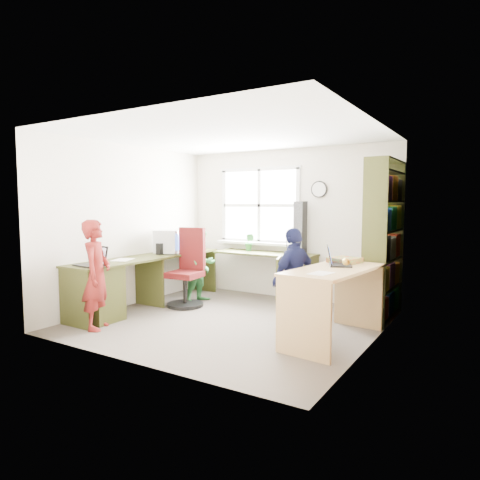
{
  "coord_description": "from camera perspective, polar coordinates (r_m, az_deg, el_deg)",
  "views": [
    {
      "loc": [
        2.96,
        -4.58,
        1.55
      ],
      "look_at": [
        0.0,
        0.25,
        1.05
      ],
      "focal_mm": 32.0,
      "sensor_mm": 36.0,
      "label": 1
    }
  ],
  "objects": [
    {
      "name": "potted_plant",
      "position": [
        7.06,
        1.28,
        -0.29
      ],
      "size": [
        0.16,
        0.13,
        0.29
      ],
      "primitive_type": "imported",
      "rotation": [
        0.0,
        0.0,
        -0.03
      ],
      "color": "#327D3A",
      "rests_on": "l_desk"
    },
    {
      "name": "paper_b",
      "position": [
        4.47,
        10.72,
        -4.39
      ],
      "size": [
        0.23,
        0.3,
        0.0
      ],
      "rotation": [
        0.0,
        0.0,
        -0.14
      ],
      "color": "white",
      "rests_on": "right_desk"
    },
    {
      "name": "paper_a",
      "position": [
        6.19,
        -15.38,
        -2.55
      ],
      "size": [
        0.33,
        0.39,
        0.0
      ],
      "rotation": [
        0.0,
        0.0,
        0.37
      ],
      "color": "white",
      "rests_on": "l_desk"
    },
    {
      "name": "crt_monitor",
      "position": [
        6.77,
        -9.51,
        -0.23
      ],
      "size": [
        0.45,
        0.42,
        0.37
      ],
      "rotation": [
        0.0,
        0.0,
        0.26
      ],
      "color": "silver",
      "rests_on": "l_desk"
    },
    {
      "name": "person_navy",
      "position": [
        5.25,
        7.26,
        -5.17
      ],
      "size": [
        0.5,
        0.79,
        1.25
      ],
      "primitive_type": "imported",
      "rotation": [
        0.0,
        0.0,
        -1.86
      ],
      "color": "#161B47",
      "rests_on": "ground"
    },
    {
      "name": "laptop_right",
      "position": [
        5.05,
        12.67,
        -2.73
      ],
      "size": [
        0.38,
        0.41,
        0.23
      ],
      "rotation": [
        0.0,
        0.0,
        1.95
      ],
      "color": "black",
      "rests_on": "right_desk"
    },
    {
      "name": "person_red",
      "position": [
        5.51,
        -18.59,
        -4.39
      ],
      "size": [
        0.52,
        0.58,
        1.34
      ],
      "primitive_type": "imported",
      "rotation": [
        0.0,
        0.0,
        2.09
      ],
      "color": "maroon",
      "rests_on": "ground"
    },
    {
      "name": "laptop_left",
      "position": [
        5.74,
        -19.02,
        -2.66
      ],
      "size": [
        0.39,
        0.33,
        0.25
      ],
      "rotation": [
        0.0,
        0.0,
        -0.11
      ],
      "color": "black",
      "rests_on": "l_desk"
    },
    {
      "name": "speaker_a",
      "position": [
        6.65,
        -10.63,
        -1.19
      ],
      "size": [
        0.1,
        0.1,
        0.18
      ],
      "rotation": [
        0.0,
        0.0,
        -0.08
      ],
      "color": "black",
      "rests_on": "l_desk"
    },
    {
      "name": "person_green",
      "position": [
        6.69,
        -5.16,
        -3.38
      ],
      "size": [
        0.5,
        0.61,
        1.14
      ],
      "primitive_type": "imported",
      "rotation": [
        0.0,
        0.0,
        1.44
      ],
      "color": "#33803F",
      "rests_on": "ground"
    },
    {
      "name": "bookshelf",
      "position": [
        5.94,
        18.62,
        -0.52
      ],
      "size": [
        0.3,
        1.02,
        2.1
      ],
      "color": "#3A3D18",
      "rests_on": "ground"
    },
    {
      "name": "cd_tower",
      "position": [
        6.68,
        8.04,
        1.62
      ],
      "size": [
        0.19,
        0.17,
        0.82
      ],
      "rotation": [
        0.0,
        0.0,
        -0.17
      ],
      "color": "black",
      "rests_on": "l_desk"
    },
    {
      "name": "wooden_chair",
      "position": [
        5.3,
        6.31,
        -6.69
      ],
      "size": [
        0.48,
        0.48,
        0.88
      ],
      "rotation": [
        0.0,
        0.0,
        0.34
      ],
      "color": "#53571D",
      "rests_on": "ground"
    },
    {
      "name": "right_desk",
      "position": [
        4.89,
        12.4,
        -6.3
      ],
      "size": [
        0.81,
        1.49,
        0.82
      ],
      "rotation": [
        0.0,
        0.0,
        -0.11
      ],
      "color": "tan",
      "rests_on": "ground"
    },
    {
      "name": "speaker_b",
      "position": [
        7.12,
        -7.64,
        -0.75
      ],
      "size": [
        0.09,
        0.09,
        0.18
      ],
      "rotation": [
        0.0,
        0.0,
        -0.03
      ],
      "color": "black",
      "rests_on": "l_desk"
    },
    {
      "name": "room",
      "position": [
        5.54,
        -0.73,
        1.6
      ],
      "size": [
        3.64,
        3.44,
        2.44
      ],
      "color": "#4E463D",
      "rests_on": "ground"
    },
    {
      "name": "l_desk",
      "position": [
        6.15,
        -13.14,
        -5.33
      ],
      "size": [
        2.38,
        2.95,
        0.75
      ],
      "color": "#3A3D18",
      "rests_on": "ground"
    },
    {
      "name": "game_box",
      "position": [
        5.32,
        13.79,
        -2.62
      ],
      "size": [
        0.4,
        0.4,
        0.06
      ],
      "rotation": [
        0.0,
        0.0,
        -0.31
      ],
      "color": "red",
      "rests_on": "right_desk"
    },
    {
      "name": "swivel_chair",
      "position": [
        6.48,
        -6.97,
        -4.32
      ],
      "size": [
        0.6,
        0.6,
        1.17
      ],
      "rotation": [
        0.0,
        0.0,
        0.1
      ],
      "color": "black",
      "rests_on": "ground"
    }
  ]
}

